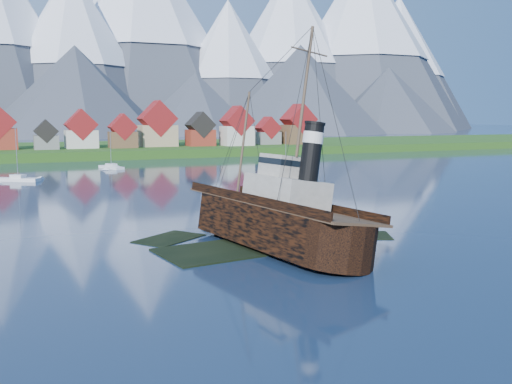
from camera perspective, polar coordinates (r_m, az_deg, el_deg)
name	(u,v)px	position (r m, az deg, el deg)	size (l,w,h in m)	color
ground	(259,242)	(65.74, 0.32, -5.06)	(1400.00, 1400.00, 0.00)	#182944
shoal	(266,240)	(68.44, 0.96, -4.85)	(31.71, 21.24, 1.14)	black
shore_bank	(82,154)	(230.62, -16.97, 3.69)	(600.00, 80.00, 3.20)	#1F4C15
seawall	(96,161)	(193.00, -15.67, 3.04)	(600.00, 2.50, 2.00)	#3F3D38
mountains	(34,28)	(545.73, -21.31, 15.00)	(965.00, 340.00, 205.00)	#2D333D
tugboat_wreck	(265,216)	(64.38, 0.92, -2.45)	(7.42, 31.97, 25.33)	black
sailboat_c	(18,180)	(137.34, -22.70, 1.11)	(9.55, 7.47, 12.66)	white
sailboat_d	(286,167)	(158.54, 2.98, 2.47)	(7.12, 6.55, 10.58)	white
sailboat_e	(111,168)	(162.38, -14.27, 2.37)	(5.71, 10.22, 11.56)	white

